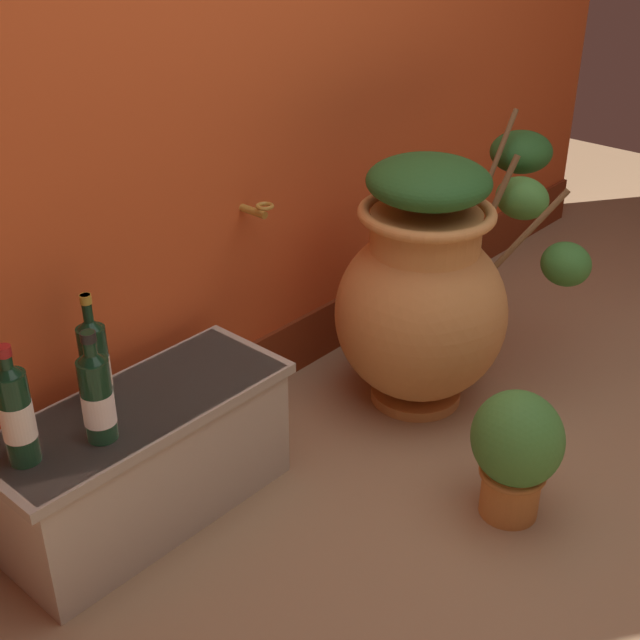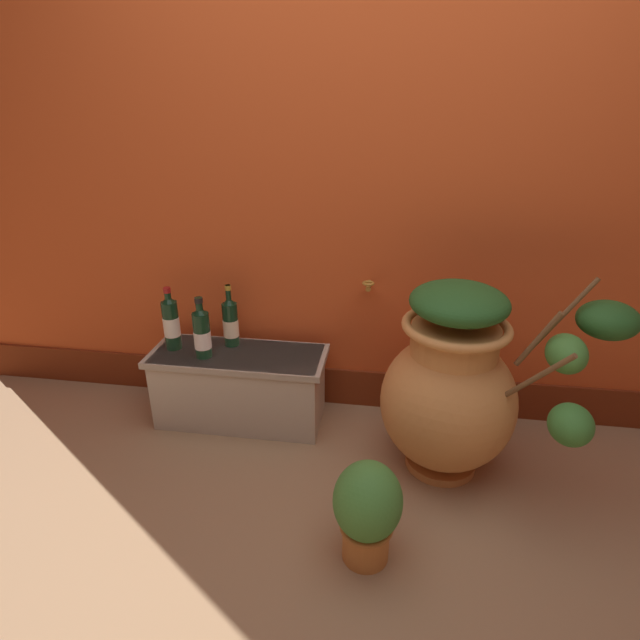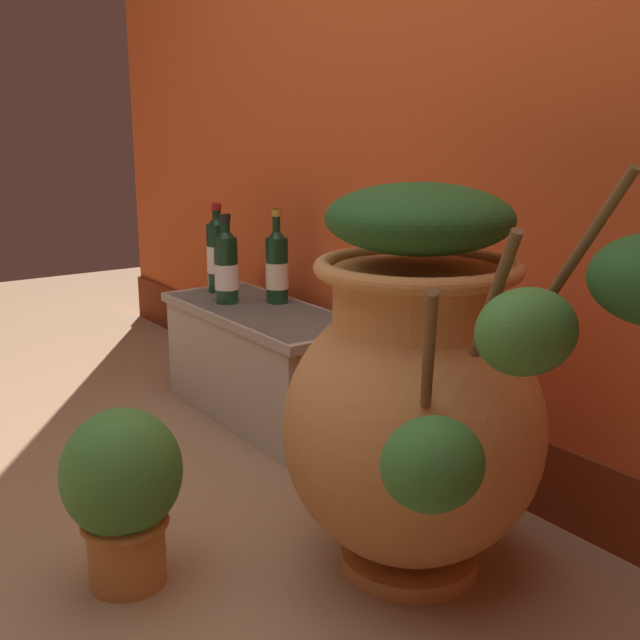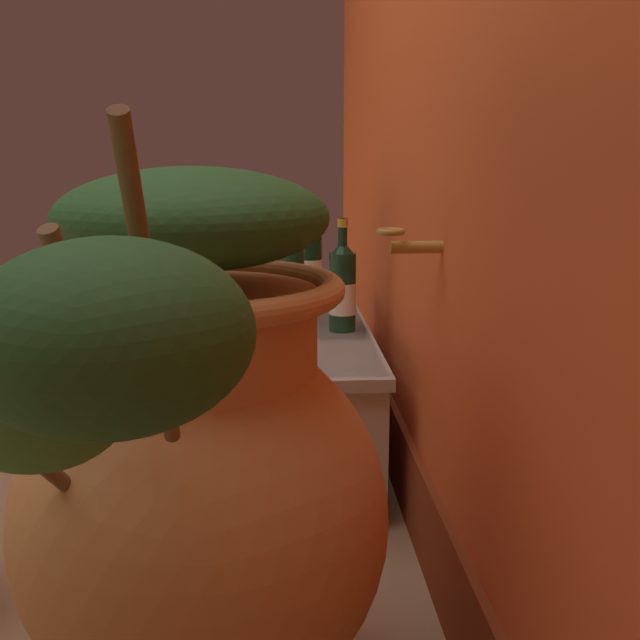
# 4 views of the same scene
# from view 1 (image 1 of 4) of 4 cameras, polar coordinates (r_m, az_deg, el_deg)

# --- Properties ---
(ground_plane) EXTENTS (7.00, 7.00, 0.00)m
(ground_plane) POSITION_cam_1_polar(r_m,az_deg,el_deg) (2.47, 14.19, -14.26)
(ground_plane) COLOR #9E7A56
(terracotta_urn) EXTENTS (0.94, 0.67, 0.91)m
(terracotta_urn) POSITION_cam_1_polar(r_m,az_deg,el_deg) (2.78, 7.24, 2.08)
(terracotta_urn) COLOR #D68E4C
(terracotta_urn) RESTS_ON ground_plane
(stone_ledge) EXTENTS (0.85, 0.34, 0.37)m
(stone_ledge) POSITION_cam_1_polar(r_m,az_deg,el_deg) (2.41, -11.61, -8.90)
(stone_ledge) COLOR beige
(stone_ledge) RESTS_ON ground_plane
(wine_bottle_left) EXTENTS (0.08, 0.08, 0.31)m
(wine_bottle_left) POSITION_cam_1_polar(r_m,az_deg,el_deg) (2.28, -14.81, -2.58)
(wine_bottle_left) COLOR black
(wine_bottle_left) RESTS_ON stone_ledge
(wine_bottle_middle) EXTENTS (0.08, 0.08, 0.32)m
(wine_bottle_middle) POSITION_cam_1_polar(r_m,az_deg,el_deg) (2.11, -19.63, -5.76)
(wine_bottle_middle) COLOR black
(wine_bottle_middle) RESTS_ON stone_ledge
(wine_bottle_right) EXTENTS (0.08, 0.08, 0.30)m
(wine_bottle_right) POSITION_cam_1_polar(r_m,az_deg,el_deg) (2.14, -14.68, -4.81)
(wine_bottle_right) COLOR black
(wine_bottle_right) RESTS_ON stone_ledge
(potted_shrub) EXTENTS (0.24, 0.26, 0.39)m
(potted_shrub) POSITION_cam_1_polar(r_m,az_deg,el_deg) (2.41, 12.94, -8.45)
(potted_shrub) COLOR #CC7F3D
(potted_shrub) RESTS_ON ground_plane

